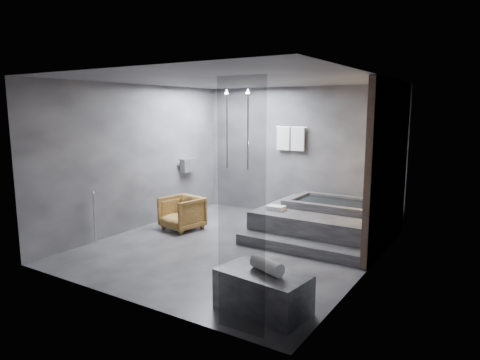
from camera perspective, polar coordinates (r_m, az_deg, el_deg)
The scene contains 7 objects.
room at distance 7.11m, azimuth 3.13°, elevation 4.58°, with size 5.00×5.04×2.82m.
tub_deck at distance 8.18m, azimuth 11.23°, elevation -5.49°, with size 2.20×2.00×0.50m, color #313134.
tub_step at distance 7.18m, azimuth 7.74°, elevation -8.85°, with size 2.20×0.36×0.18m, color #313134.
concrete_bench at distance 5.13m, azimuth 3.06°, elevation -14.67°, with size 1.06×0.58×0.48m, color #343436.
driftwood_chair at distance 8.45m, azimuth -7.74°, elevation -4.39°, with size 0.69×0.71×0.65m, color #4F3313.
rolled_towel at distance 5.02m, azimuth 3.62°, elevation -11.32°, with size 0.16×0.16×0.45m, color white.
deck_towel at distance 7.87m, azimuth 4.83°, elevation -3.74°, with size 0.31×0.23×0.08m, color silver.
Camera 1 is at (3.85, -5.95, 2.34)m, focal length 32.00 mm.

